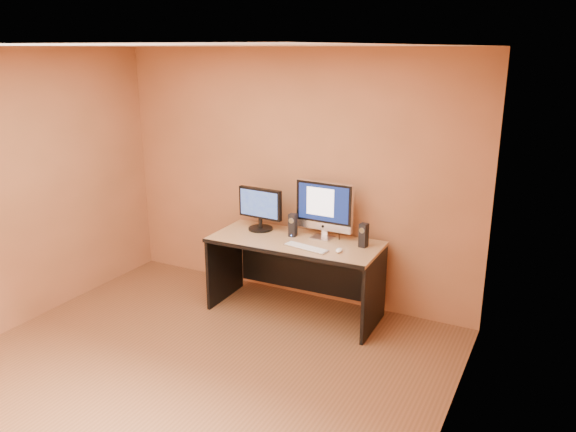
{
  "coord_description": "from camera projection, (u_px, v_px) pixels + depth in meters",
  "views": [
    {
      "loc": [
        2.57,
        -3.11,
        2.59
      ],
      "look_at": [
        0.23,
        1.44,
        1.05
      ],
      "focal_mm": 35.0,
      "sensor_mm": 36.0,
      "label": 1
    }
  ],
  "objects": [
    {
      "name": "desk",
      "position": [
        295.0,
        277.0,
        5.61
      ],
      "size": [
        1.69,
        0.77,
        0.78
      ],
      "primitive_type": null,
      "rotation": [
        0.0,
        0.0,
        0.02
      ],
      "color": "tan",
      "rests_on": "ground"
    },
    {
      "name": "second_monitor",
      "position": [
        260.0,
        209.0,
        5.76
      ],
      "size": [
        0.52,
        0.29,
        0.44
      ],
      "primitive_type": null,
      "rotation": [
        0.0,
        0.0,
        -0.07
      ],
      "color": "black",
      "rests_on": "desk"
    },
    {
      "name": "imac",
      "position": [
        323.0,
        210.0,
        5.48
      ],
      "size": [
        0.6,
        0.24,
        0.58
      ],
      "primitive_type": null,
      "rotation": [
        0.0,
        0.0,
        -0.03
      ],
      "color": "silver",
      "rests_on": "desk"
    },
    {
      "name": "floor",
      "position": [
        180.0,
        383.0,
        4.52
      ],
      "size": [
        4.0,
        4.0,
        0.0
      ],
      "primitive_type": "plane",
      "color": "brown",
      "rests_on": "ground"
    },
    {
      "name": "speaker_left",
      "position": [
        293.0,
        225.0,
        5.58
      ],
      "size": [
        0.08,
        0.08,
        0.23
      ],
      "primitive_type": null,
      "rotation": [
        0.0,
        0.0,
        0.06
      ],
      "color": "black",
      "rests_on": "desk"
    },
    {
      "name": "cable_b",
      "position": [
        322.0,
        233.0,
        5.68
      ],
      "size": [
        0.09,
        0.17,
        0.01
      ],
      "primitive_type": "cylinder",
      "rotation": [
        1.57,
        0.0,
        -0.47
      ],
      "color": "black",
      "rests_on": "desk"
    },
    {
      "name": "keyboard",
      "position": [
        306.0,
        248.0,
        5.27
      ],
      "size": [
        0.47,
        0.2,
        0.02
      ],
      "primitive_type": "cube",
      "rotation": [
        0.0,
        0.0,
        -0.18
      ],
      "color": "silver",
      "rests_on": "desk"
    },
    {
      "name": "ceiling",
      "position": [
        159.0,
        46.0,
        3.77
      ],
      "size": [
        4.0,
        4.0,
        0.0
      ],
      "primitive_type": "plane",
      "color": "white",
      "rests_on": "walls"
    },
    {
      "name": "speaker_right",
      "position": [
        364.0,
        235.0,
        5.28
      ],
      "size": [
        0.08,
        0.09,
        0.23
      ],
      "primitive_type": null,
      "rotation": [
        0.0,
        0.0,
        -0.15
      ],
      "color": "black",
      "rests_on": "desk"
    },
    {
      "name": "mouse",
      "position": [
        339.0,
        250.0,
        5.18
      ],
      "size": [
        0.07,
        0.11,
        0.04
      ],
      "primitive_type": "ellipsoid",
      "rotation": [
        0.0,
        0.0,
        0.13
      ],
      "color": "white",
      "rests_on": "desk"
    },
    {
      "name": "walls",
      "position": [
        171.0,
        229.0,
        4.14
      ],
      "size": [
        4.0,
        4.0,
        2.6
      ],
      "primitive_type": null,
      "color": "#A66643",
      "rests_on": "ground"
    },
    {
      "name": "cable_a",
      "position": [
        339.0,
        236.0,
        5.61
      ],
      "size": [
        0.1,
        0.22,
        0.01
      ],
      "primitive_type": "cylinder",
      "rotation": [
        1.57,
        0.0,
        0.39
      ],
      "color": "black",
      "rests_on": "desk"
    }
  ]
}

